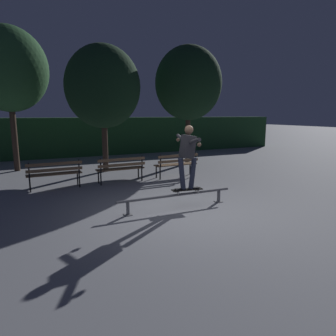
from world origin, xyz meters
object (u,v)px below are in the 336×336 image
(skateboarder, at_px, (188,152))
(park_bench_leftmost, at_px, (55,172))
(skateboard, at_px, (187,190))
(grind_rail, at_px, (176,197))
(tree_far_right, at_px, (188,83))
(park_bench_left_center, at_px, (121,167))
(tree_behind_benches, at_px, (103,87))
(park_bench_right_center, at_px, (177,163))
(tree_far_left, at_px, (8,69))

(skateboarder, bearing_deg, park_bench_leftmost, 130.99)
(skateboard, xyz_separation_m, skateboarder, (0.00, -0.00, 0.94))
(grind_rail, bearing_deg, tree_far_right, 59.08)
(skateboarder, height_order, park_bench_left_center, skateboarder)
(park_bench_leftmost, bearing_deg, skateboarder, -49.01)
(park_bench_leftmost, distance_m, park_bench_left_center, 2.07)
(tree_far_right, bearing_deg, tree_behind_benches, -175.88)
(park_bench_right_center, bearing_deg, park_bench_leftmost, 180.00)
(grind_rail, xyz_separation_m, park_bench_left_center, (-0.44, 3.23, 0.26))
(skateboard, bearing_deg, grind_rail, 180.00)
(park_bench_right_center, bearing_deg, tree_far_left, 143.98)
(tree_far_left, relative_size, tree_far_right, 1.06)
(skateboarder, bearing_deg, tree_far_right, 61.29)
(tree_behind_benches, bearing_deg, park_bench_right_center, -47.55)
(park_bench_left_center, bearing_deg, park_bench_leftmost, 180.00)
(skateboard, xyz_separation_m, park_bench_left_center, (-0.73, 3.23, 0.11))
(grind_rail, height_order, park_bench_leftmost, park_bench_leftmost)
(skateboard, xyz_separation_m, park_bench_right_center, (1.33, 3.23, 0.11))
(park_bench_left_center, distance_m, tree_far_left, 6.05)
(park_bench_right_center, bearing_deg, grind_rail, -116.73)
(park_bench_right_center, xyz_separation_m, tree_behind_benches, (-2.05, 2.24, 2.74))
(skateboard, relative_size, park_bench_leftmost, 0.49)
(tree_behind_benches, bearing_deg, skateboard, -82.52)
(skateboard, height_order, park_bench_left_center, park_bench_left_center)
(tree_far_right, xyz_separation_m, tree_behind_benches, (-3.87, -0.28, -0.31))
(skateboarder, xyz_separation_m, park_bench_leftmost, (-2.81, 3.23, -0.83))
(park_bench_right_center, height_order, tree_far_right, tree_far_right)
(skateboard, relative_size, tree_behind_benches, 0.16)
(park_bench_leftmost, distance_m, tree_behind_benches, 4.11)
(skateboarder, height_order, tree_far_right, tree_far_right)
(park_bench_leftmost, relative_size, park_bench_right_center, 1.00)
(tree_far_left, relative_size, tree_behind_benches, 1.14)
(tree_behind_benches, bearing_deg, tree_far_right, 4.12)
(grind_rail, xyz_separation_m, park_bench_leftmost, (-2.51, 3.23, 0.26))
(park_bench_left_center, bearing_deg, skateboarder, -77.14)
(skateboard, distance_m, park_bench_left_center, 3.31)
(grind_rail, height_order, park_bench_left_center, park_bench_left_center)
(tree_behind_benches, bearing_deg, park_bench_leftmost, -132.89)
(grind_rail, xyz_separation_m, tree_far_right, (3.45, 5.75, 3.31))
(grind_rail, distance_m, park_bench_right_center, 3.63)
(skateboarder, relative_size, tree_far_left, 0.28)
(skateboard, distance_m, park_bench_leftmost, 4.28)
(skateboarder, distance_m, tree_far_right, 6.93)
(park_bench_right_center, bearing_deg, skateboard, -112.44)
(grind_rail, xyz_separation_m, tree_behind_benches, (-0.43, 5.47, 3.00))
(park_bench_leftmost, distance_m, park_bench_right_center, 4.14)
(skateboard, height_order, tree_behind_benches, tree_behind_benches)
(skateboard, distance_m, tree_behind_benches, 6.22)
(skateboarder, distance_m, park_bench_leftmost, 4.36)
(skateboarder, bearing_deg, skateboard, 173.76)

